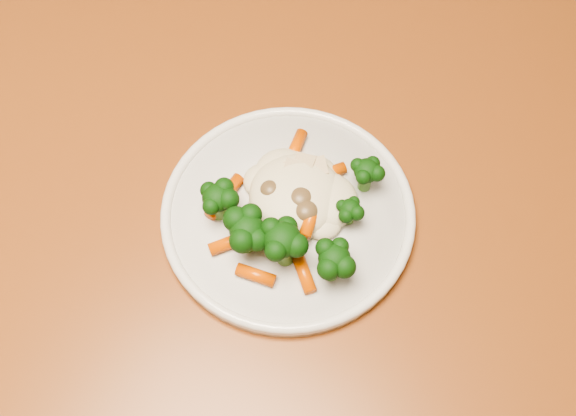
# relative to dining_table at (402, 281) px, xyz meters

# --- Properties ---
(dining_table) EXTENTS (1.43, 1.16, 0.75)m
(dining_table) POSITION_rel_dining_table_xyz_m (0.00, 0.00, 0.00)
(dining_table) COLOR brown
(dining_table) RESTS_ON ground
(plate) EXTENTS (0.24, 0.24, 0.01)m
(plate) POSITION_rel_dining_table_xyz_m (-0.12, -0.04, 0.10)
(plate) COLOR silver
(plate) RESTS_ON dining_table
(meal) EXTENTS (0.17, 0.17, 0.05)m
(meal) POSITION_rel_dining_table_xyz_m (-0.11, -0.05, 0.13)
(meal) COLOR beige
(meal) RESTS_ON plate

